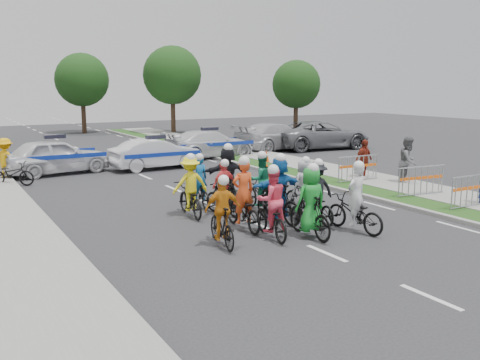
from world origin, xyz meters
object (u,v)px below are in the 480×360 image
police_car_0 (56,156)px  parked_bike (12,174)px  rider_10 (190,192)px  civilian_suv (321,135)px  rider_12 (199,189)px  police_car_2 (210,144)px  rider_6 (243,205)px  cone_0 (267,171)px  rider_7 (304,192)px  police_car_1 (156,154)px  rider_5 (279,194)px  barrier_2 (358,170)px  barrier_0 (473,192)px  rider_0 (355,208)px  rider_4 (316,198)px  cone_1 (266,157)px  barrier_1 (421,182)px  spectator_2 (364,160)px  rider_9 (224,193)px  rider_8 (260,189)px  tree_2 (296,84)px  tree_4 (82,80)px  tree_1 (172,75)px  rider_2 (271,211)px  spectator_1 (408,161)px  marshal_hiviz (6,159)px  rider_11 (227,179)px  civilian_sedan (276,136)px  rider_1 (310,209)px  rider_3 (222,219)px

police_car_0 → parked_bike: 2.86m
rider_10 → civilian_suv: bearing=-135.3°
rider_12 → police_car_2: rider_12 is taller
rider_6 → cone_0: size_ratio=2.89×
rider_7 → police_car_1: 10.54m
rider_5 → cone_0: rider_5 is taller
barrier_2 → barrier_0: bearing=-90.0°
rider_0 → rider_12: (-2.28, 4.77, -0.06)m
police_car_1 → barrier_0: bearing=-160.2°
rider_4 → barrier_0: 5.32m
cone_1 → rider_6: bearing=-126.1°
barrier_1 → cone_0: (-2.55, 5.77, -0.22)m
spectator_2 → barrier_0: bearing=-107.5°
rider_9 → barrier_1: 7.11m
rider_8 → tree_2: tree_2 is taller
rider_12 → barrier_1: rider_12 is taller
cone_0 → tree_4: tree_4 is taller
barrier_0 → tree_1: size_ratio=0.29×
rider_6 → barrier_0: size_ratio=1.01×
spectator_2 → tree_4: tree_4 is taller
rider_12 → police_car_1: bearing=-97.7°
rider_2 → cone_0: 8.51m
rider_0 → rider_5: rider_5 is taller
rider_7 → spectator_1: size_ratio=0.94×
cone_1 → marshal_hiviz: bearing=172.0°
rider_2 → rider_11: bearing=-92.2°
spectator_2 → rider_5: bearing=-159.0°
spectator_2 → cone_0: (-3.41, 2.02, -0.49)m
rider_9 → spectator_2: rider_9 is taller
cone_1 → barrier_2: bearing=-87.4°
tree_4 → rider_9: bearing=-96.4°
police_car_2 → tree_4: 18.38m
parked_bike → rider_2: bearing=-122.8°
rider_6 → civilian_sedan: size_ratio=0.36×
police_car_2 → barrier_0: (1.55, -14.94, -0.17)m
rider_2 → police_car_2: size_ratio=0.39×
rider_6 → police_car_1: (1.86, 11.07, 0.03)m
rider_1 → cone_0: bearing=-112.0°
parked_bike → police_car_0: bearing=-12.5°
spectator_1 → tree_4: (-5.15, 28.90, 3.24)m
marshal_hiviz → cone_1: (11.58, -1.63, -0.52)m
rider_6 → barrier_0: (7.31, -1.68, -0.10)m
rider_7 → tree_4: 30.85m
rider_3 → spectator_1: spectator_1 is taller
rider_3 → parked_bike: 11.51m
tree_2 → rider_4: bearing=-124.9°
rider_4 → rider_6: (-2.15, 0.44, -0.05)m
rider_5 → rider_8: rider_5 is taller
rider_3 → tree_2: (19.82, 24.28, 3.15)m
barrier_0 → marshal_hiviz: bearing=132.5°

